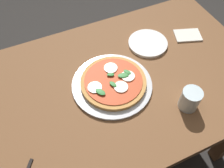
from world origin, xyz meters
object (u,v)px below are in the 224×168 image
at_px(dining_table, 126,93).
at_px(napkin, 188,35).
at_px(pizza, 113,82).
at_px(glass_cup, 190,99).
at_px(plate_white, 148,43).
at_px(serving_tray, 112,85).

relative_size(dining_table, napkin, 9.51).
relative_size(pizza, glass_cup, 3.03).
relative_size(dining_table, plate_white, 6.46).
bearing_deg(dining_table, serving_tray, -172.08).
height_order(serving_tray, glass_cup, glass_cup).
distance_m(serving_tray, napkin, 0.49).
bearing_deg(plate_white, napkin, -8.49).
relative_size(serving_tray, plate_white, 1.80).
relative_size(dining_table, pizza, 4.41).
distance_m(dining_table, plate_white, 0.27).
bearing_deg(glass_cup, napkin, 54.70).
height_order(dining_table, glass_cup, glass_cup).
xyz_separation_m(pizza, napkin, (0.47, 0.12, -0.02)).
height_order(serving_tray, plate_white, plate_white).
distance_m(dining_table, pizza, 0.16).
distance_m(plate_white, napkin, 0.22).
bearing_deg(napkin, pizza, -165.33).
xyz_separation_m(dining_table, napkin, (0.40, 0.11, 0.12)).
distance_m(pizza, glass_cup, 0.32).
height_order(napkin, glass_cup, glass_cup).
xyz_separation_m(plate_white, glass_cup, (-0.03, -0.37, 0.04)).
distance_m(serving_tray, glass_cup, 0.32).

